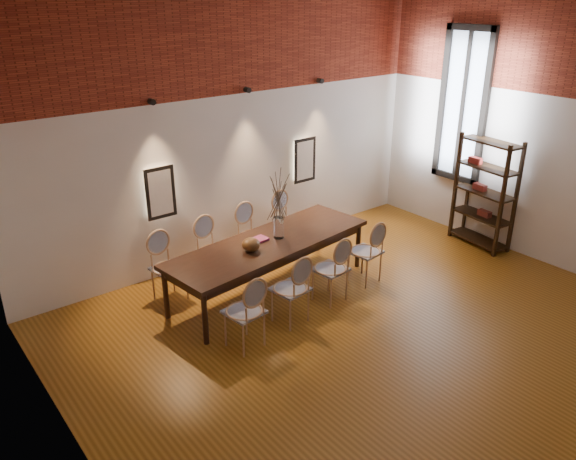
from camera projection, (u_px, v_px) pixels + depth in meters
floor at (405, 353)px, 6.54m from camera, size 7.00×7.00×0.02m
wall_back at (232, 128)px, 8.31m from camera, size 7.00×0.10×4.00m
wall_left at (75, 299)px, 3.73m from camera, size 0.10×7.00×4.00m
brick_band_back at (232, 39)px, 7.76m from camera, size 7.00×0.02×1.50m
brick_band_left at (55, 109)px, 3.28m from camera, size 0.02×7.00×1.50m
niche_left at (159, 192)px, 7.78m from camera, size 0.36×0.06×0.66m
niche_right at (304, 160)px, 9.25m from camera, size 0.36×0.06×0.66m
spot_fixture_left at (152, 102)px, 7.26m from camera, size 0.08×0.10×0.08m
spot_fixture_mid at (247, 90)px, 8.11m from camera, size 0.08×0.10×0.08m
spot_fixture_right at (320, 81)px, 8.91m from camera, size 0.08×0.10×0.08m
window_glass at (464, 106)px, 9.10m from camera, size 0.02×0.78×2.38m
window_frame at (463, 106)px, 9.09m from camera, size 0.08×0.90×2.50m
window_mullion at (463, 106)px, 9.09m from camera, size 0.06×0.06×2.40m
dining_table at (270, 266)px, 7.75m from camera, size 3.12×1.33×0.75m
chair_near_a at (244, 311)px, 6.48m from camera, size 0.49×0.49×0.94m
chair_near_b at (290, 289)px, 6.97m from camera, size 0.49×0.49×0.94m
chair_near_c at (330, 269)px, 7.46m from camera, size 0.49×0.49×0.94m
chair_near_d at (365, 251)px, 7.95m from camera, size 0.49×0.49×0.94m
chair_far_a at (169, 268)px, 7.47m from camera, size 0.49×0.49×0.94m
chair_far_b at (214, 251)px, 7.96m from camera, size 0.49×0.49×0.94m
chair_far_c at (253, 236)px, 8.46m from camera, size 0.49×0.49×0.94m
chair_far_d at (289, 222)px, 8.95m from camera, size 0.49×0.49×0.94m
vase at (279, 228)px, 7.65m from camera, size 0.14×0.14×0.30m
dried_branches at (278, 196)px, 7.47m from camera, size 0.50×0.50×0.70m
bowl at (251, 245)px, 7.29m from camera, size 0.24×0.24×0.18m
book at (258, 240)px, 7.61m from camera, size 0.28×0.21×0.03m
shelving_rack at (485, 192)px, 8.97m from camera, size 0.51×1.04×1.80m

